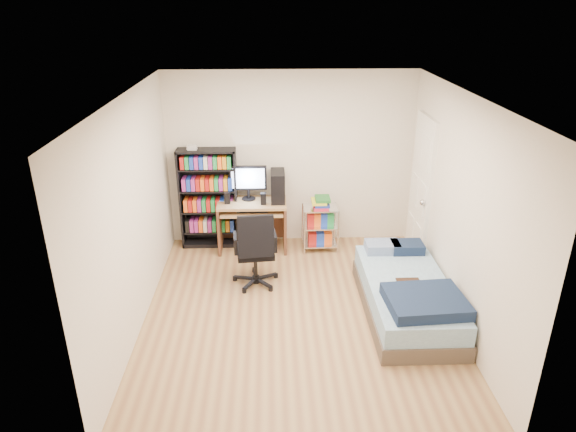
{
  "coord_description": "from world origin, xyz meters",
  "views": [
    {
      "loc": [
        -0.29,
        -5.04,
        3.4
      ],
      "look_at": [
        -0.09,
        0.4,
        1.06
      ],
      "focal_mm": 32.0,
      "sensor_mm": 36.0,
      "label": 1
    }
  ],
  "objects_px": {
    "computer_desk": "(259,205)",
    "office_chair": "(256,262)",
    "bed": "(407,295)",
    "media_shelf": "(209,197)"
  },
  "relations": [
    {
      "from": "office_chair",
      "to": "computer_desk",
      "type": "bearing_deg",
      "value": 82.55
    },
    {
      "from": "office_chair",
      "to": "bed",
      "type": "relative_size",
      "value": 0.54
    },
    {
      "from": "bed",
      "to": "computer_desk",
      "type": "bearing_deg",
      "value": 133.79
    },
    {
      "from": "bed",
      "to": "media_shelf",
      "type": "bearing_deg",
      "value": 142.29
    },
    {
      "from": "computer_desk",
      "to": "bed",
      "type": "distance_m",
      "value": 2.52
    },
    {
      "from": "computer_desk",
      "to": "office_chair",
      "type": "relative_size",
      "value": 1.2
    },
    {
      "from": "computer_desk",
      "to": "office_chair",
      "type": "height_order",
      "value": "computer_desk"
    },
    {
      "from": "media_shelf",
      "to": "office_chair",
      "type": "bearing_deg",
      "value": -59.6
    },
    {
      "from": "media_shelf",
      "to": "bed",
      "type": "relative_size",
      "value": 0.8
    },
    {
      "from": "computer_desk",
      "to": "office_chair",
      "type": "distance_m",
      "value": 1.13
    }
  ]
}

